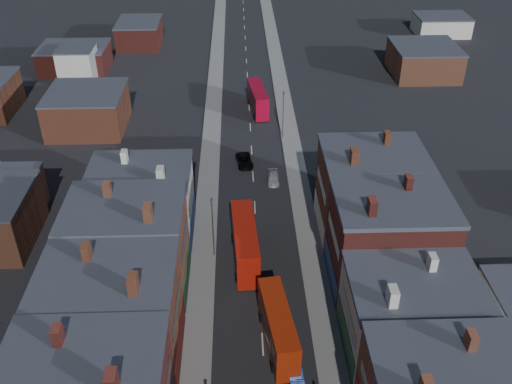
{
  "coord_description": "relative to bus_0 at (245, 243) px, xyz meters",
  "views": [
    {
      "loc": [
        -2.0,
        -23.21,
        43.75
      ],
      "look_at": [
        0.0,
        35.37,
        5.51
      ],
      "focal_mm": 40.0,
      "sensor_mm": 36.0,
      "label": 1
    }
  ],
  "objects": [
    {
      "name": "pavement_west",
      "position": [
        -5.0,
        20.95,
        -2.57
      ],
      "size": [
        3.0,
        200.0,
        0.12
      ],
      "primitive_type": "cube",
      "color": "gray",
      "rests_on": "ground"
    },
    {
      "name": "car_3",
      "position": [
        4.37,
        17.43,
        -2.06
      ],
      "size": [
        1.66,
        3.95,
        1.14
      ],
      "primitive_type": "imported",
      "rotation": [
        0.0,
        0.0,
        -0.02
      ],
      "color": "silver",
      "rests_on": "ground"
    },
    {
      "name": "car_1",
      "position": [
        4.36,
        -17.29,
        -1.99
      ],
      "size": [
        1.62,
        3.92,
        1.26
      ],
      "primitive_type": "imported",
      "rotation": [
        0.0,
        0.0,
        0.07
      ],
      "color": "navy",
      "rests_on": "ground"
    },
    {
      "name": "pavement_east",
      "position": [
        8.0,
        20.95,
        -2.57
      ],
      "size": [
        3.0,
        200.0,
        0.12
      ],
      "primitive_type": "cube",
      "color": "gray",
      "rests_on": "ground"
    },
    {
      "name": "bus_2",
      "position": [
        3.0,
        41.4,
        -0.24
      ],
      "size": [
        3.61,
        10.45,
        4.42
      ],
      "rotation": [
        0.0,
        0.0,
        0.13
      ],
      "color": "maroon",
      "rests_on": "ground"
    },
    {
      "name": "lamp_post_2",
      "position": [
        -3.7,
        0.95,
        2.08
      ],
      "size": [
        0.25,
        0.7,
        8.12
      ],
      "color": "slate",
      "rests_on": "ground"
    },
    {
      "name": "bus_0",
      "position": [
        0.0,
        0.0,
        0.0
      ],
      "size": [
        3.35,
        11.4,
        4.87
      ],
      "rotation": [
        0.0,
        0.0,
        0.06
      ],
      "color": "#B7170A",
      "rests_on": "ground"
    },
    {
      "name": "lamp_post_3",
      "position": [
        6.7,
        30.95,
        2.08
      ],
      "size": [
        0.25,
        0.7,
        8.12
      ],
      "color": "slate",
      "rests_on": "ground"
    },
    {
      "name": "car_2",
      "position": [
        0.3,
        22.48,
        -1.96
      ],
      "size": [
        2.81,
        5.05,
        1.33
      ],
      "primitive_type": "imported",
      "rotation": [
        0.0,
        0.0,
        0.13
      ],
      "color": "black",
      "rests_on": "ground"
    },
    {
      "name": "bus_1",
      "position": [
        3.0,
        -13.0,
        -0.27
      ],
      "size": [
        3.59,
        10.33,
        4.37
      ],
      "rotation": [
        0.0,
        0.0,
        0.13
      ],
      "color": "#AD2409",
      "rests_on": "ground"
    }
  ]
}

